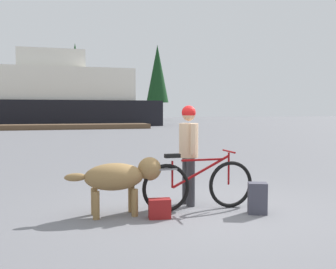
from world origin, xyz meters
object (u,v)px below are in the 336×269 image
(dog, at_px, (120,177))
(ferry_boat, at_px, (26,98))
(bicycle, at_px, (198,185))
(person_cyclist, at_px, (189,146))
(handbag_pannier, at_px, (160,209))
(backpack, at_px, (257,198))

(dog, bearing_deg, ferry_boat, 95.78)
(bicycle, distance_m, dog, 1.25)
(bicycle, bearing_deg, ferry_boat, 97.73)
(person_cyclist, relative_size, dog, 1.15)
(handbag_pannier, distance_m, ferry_boat, 36.28)
(bicycle, relative_size, person_cyclist, 1.12)
(person_cyclist, relative_size, handbag_pannier, 5.19)
(bicycle, distance_m, ferry_boat, 36.06)
(dog, height_order, backpack, dog)
(backpack, bearing_deg, bicycle, 149.33)
(bicycle, relative_size, dog, 1.28)
(handbag_pannier, bearing_deg, person_cyclist, 43.92)
(person_cyclist, xyz_separation_m, handbag_pannier, (-0.68, -0.65, -0.85))
(backpack, bearing_deg, ferry_boat, 98.85)
(handbag_pannier, xyz_separation_m, ferry_boat, (-4.12, 35.94, 2.67))
(dog, xyz_separation_m, ferry_boat, (-3.61, 35.60, 2.24))
(dog, bearing_deg, bicycle, -2.68)
(ferry_boat, bearing_deg, handbag_pannier, -83.45)
(backpack, distance_m, handbag_pannier, 1.51)
(person_cyclist, xyz_separation_m, dog, (-1.20, -0.31, -0.41))
(backpack, bearing_deg, person_cyclist, 134.56)
(person_cyclist, bearing_deg, ferry_boat, 97.75)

